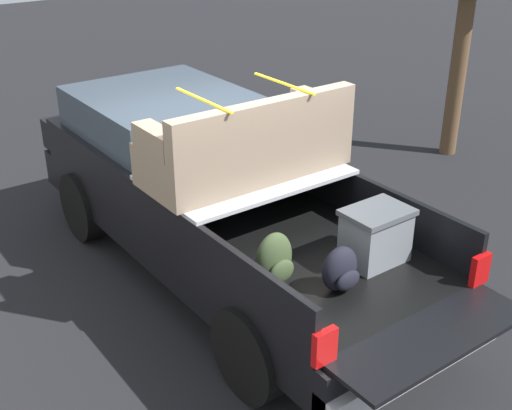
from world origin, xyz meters
The scene contains 2 objects.
ground_plane centered at (0.00, 0.00, 0.00)m, with size 40.00×40.00×0.00m, color black.
pickup_truck centered at (0.35, 0.00, 0.96)m, with size 6.05×2.06×2.23m.
Camera 1 is at (-5.38, 3.51, 4.00)m, focal length 46.58 mm.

